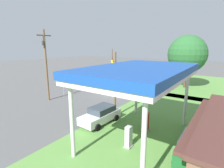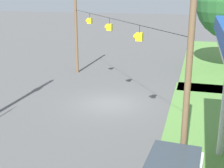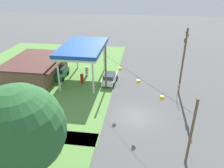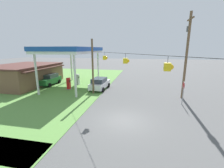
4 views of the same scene
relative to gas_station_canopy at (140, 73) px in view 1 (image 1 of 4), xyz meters
The scene contains 10 objects.
ground_plane 14.55m from the gas_station_canopy, 136.92° to the right, with size 160.00×160.00×0.00m, color #565656.
gas_station_canopy is the anchor object (origin of this frame).
fuel_pump_near 5.01m from the gas_station_canopy, behind, with size 0.71×0.56×1.74m.
fuel_pump_far 5.01m from the gas_station_canopy, ahead, with size 0.71×0.56×1.74m.
car_at_pumps_front 6.48m from the gas_station_canopy, 97.95° to the right, with size 4.63×2.33×1.72m.
car_at_pumps_rear 6.43m from the gas_station_canopy, 84.78° to the left, with size 4.43×2.12×1.82m.
stop_sign_roadside 16.01m from the gas_station_canopy, 107.83° to the right, with size 0.80×0.08×2.50m.
utility_pole_main 15.54m from the gas_station_canopy, 98.82° to the right, with size 2.20×0.44×9.81m.
signal_span_gantry 13.56m from the gas_station_canopy, 136.89° to the right, with size 14.25×10.24×7.06m.
tree_west_verge 21.59m from the gas_station_canopy, behind, with size 6.82×6.82×9.59m.
Camera 1 is at (22.13, 14.99, 7.67)m, focal length 28.00 mm.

